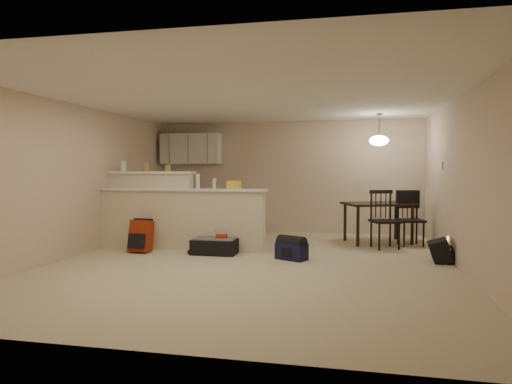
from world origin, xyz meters
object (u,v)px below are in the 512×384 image
(dining_chair_near, at_px, (385,220))
(suitcase, at_px, (215,246))
(dining_table, at_px, (378,208))
(red_backpack, at_px, (141,236))
(pendant_lamp, at_px, (379,140))
(dining_chair_far, at_px, (411,219))
(navy_duffel, at_px, (292,251))
(black_daypack, at_px, (440,251))

(dining_chair_near, bearing_deg, suitcase, -179.64)
(dining_table, relative_size, dining_chair_near, 1.40)
(dining_table, distance_m, red_backpack, 4.48)
(pendant_lamp, distance_m, suitcase, 3.76)
(dining_chair_far, distance_m, navy_duffel, 2.68)
(dining_chair_far, height_order, red_backpack, dining_chair_far)
(navy_duffel, bearing_deg, dining_chair_far, 68.35)
(dining_chair_near, xyz_separation_m, black_daypack, (0.75, -1.09, -0.35))
(dining_chair_near, distance_m, red_backpack, 4.34)
(dining_table, relative_size, navy_duffel, 3.07)
(red_backpack, xyz_separation_m, black_daypack, (4.90, 0.14, -0.10))
(suitcase, relative_size, black_daypack, 1.91)
(pendant_lamp, distance_m, dining_chair_near, 1.59)
(red_backpack, bearing_deg, black_daypack, 5.45)
(dining_table, bearing_deg, black_daypack, -85.20)
(dining_table, xyz_separation_m, pendant_lamp, (0.00, 0.00, 1.30))
(pendant_lamp, xyz_separation_m, suitcase, (-2.76, -1.74, -1.86))
(dining_chair_far, xyz_separation_m, red_backpack, (-4.64, -1.62, -0.23))
(dining_chair_far, relative_size, navy_duffel, 2.11)
(dining_chair_near, xyz_separation_m, red_backpack, (-4.15, -1.23, -0.25))
(dining_chair_near, bearing_deg, dining_chair_far, 17.33)
(suitcase, distance_m, navy_duffel, 1.35)
(dining_table, relative_size, suitcase, 1.97)
(dining_chair_near, xyz_separation_m, dining_chair_far, (0.49, 0.39, -0.02))
(dining_chair_far, bearing_deg, red_backpack, -174.06)
(navy_duffel, bearing_deg, dining_table, 81.50)
(dining_chair_near, xyz_separation_m, suitcase, (-2.85, -1.12, -0.40))
(dining_chair_near, relative_size, red_backpack, 1.93)
(suitcase, height_order, red_backpack, red_backpack)
(navy_duffel, distance_m, black_daypack, 2.28)
(red_backpack, height_order, black_daypack, red_backpack)
(dining_table, distance_m, pendant_lamp, 1.30)
(dining_chair_near, distance_m, dining_chair_far, 0.63)
(dining_chair_near, distance_m, black_daypack, 1.37)
(suitcase, relative_size, red_backpack, 1.37)
(dining_chair_far, distance_m, red_backpack, 4.92)
(pendant_lamp, relative_size, suitcase, 0.83)
(black_daypack, bearing_deg, suitcase, 95.11)
(dining_chair_near, relative_size, dining_chair_far, 1.04)
(red_backpack, bearing_deg, suitcase, 8.69)
(red_backpack, distance_m, navy_duffel, 2.64)
(dining_table, xyz_separation_m, navy_duffel, (-1.43, -1.97, -0.56))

